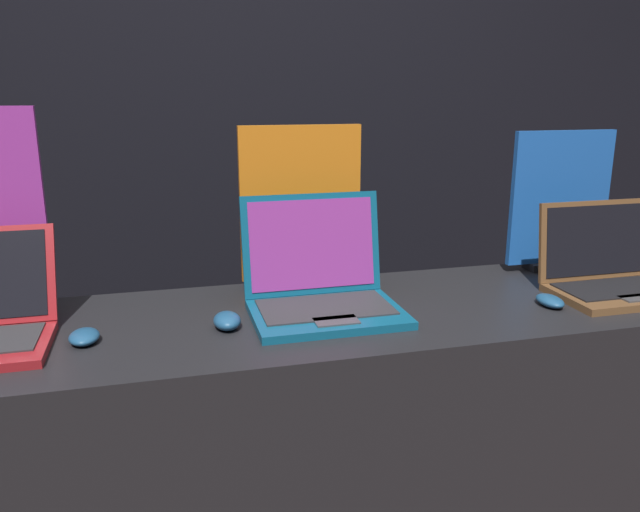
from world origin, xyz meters
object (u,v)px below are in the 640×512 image
object	(u,v)px
mouse_middle	(227,321)
promo_stand_back	(560,204)
mouse_front	(84,337)
promo_stand_middle	(301,211)
laptop_back	(609,272)
laptop_middle	(321,285)
mouse_back	(550,301)

from	to	relation	value
mouse_middle	promo_stand_back	size ratio (longest dim) A/B	0.22
mouse_front	promo_stand_back	size ratio (longest dim) A/B	0.21
promo_stand_middle	laptop_back	size ratio (longest dim) A/B	1.31
mouse_middle	promo_stand_back	world-z (taller)	promo_stand_back
laptop_middle	mouse_back	distance (m)	0.61
mouse_middle	mouse_back	xyz separation A→B (m)	(0.84, -0.06, -0.00)
mouse_middle	promo_stand_middle	size ratio (longest dim) A/B	0.20
laptop_middle	promo_stand_middle	distance (m)	0.27
laptop_back	mouse_front	bearing A→B (deg)	-179.45
mouse_front	promo_stand_middle	bearing A→B (deg)	27.83
mouse_back	promo_stand_back	bearing A→B (deg)	54.06
promo_stand_middle	mouse_back	size ratio (longest dim) A/B	4.81
promo_stand_back	mouse_front	bearing A→B (deg)	-169.26
mouse_middle	laptop_back	world-z (taller)	laptop_back
laptop_back	promo_stand_back	xyz separation A→B (m)	(0.00, 0.25, 0.15)
mouse_middle	laptop_middle	bearing A→B (deg)	15.48
mouse_back	laptop_middle	bearing A→B (deg)	168.05
promo_stand_back	laptop_back	bearing A→B (deg)	-90.00
mouse_front	mouse_back	xyz separation A→B (m)	(1.17, -0.05, -0.00)
promo_stand_back	laptop_middle	bearing A→B (deg)	-167.15
mouse_back	laptop_back	bearing A→B (deg)	15.21
mouse_front	mouse_middle	size ratio (longest dim) A/B	0.98
mouse_middle	mouse_front	bearing A→B (deg)	-178.60
mouse_middle	mouse_back	distance (m)	0.85
promo_stand_back	mouse_middle	bearing A→B (deg)	-166.53
mouse_front	laptop_middle	xyz separation A→B (m)	(0.57, 0.08, 0.05)
laptop_middle	mouse_back	world-z (taller)	laptop_middle
mouse_front	promo_stand_middle	distance (m)	0.68
promo_stand_middle	promo_stand_back	distance (m)	0.82
laptop_middle	laptop_back	xyz separation A→B (m)	(0.82, -0.06, -0.01)
mouse_middle	mouse_back	bearing A→B (deg)	-3.81
laptop_back	mouse_back	xyz separation A→B (m)	(-0.23, -0.06, -0.04)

